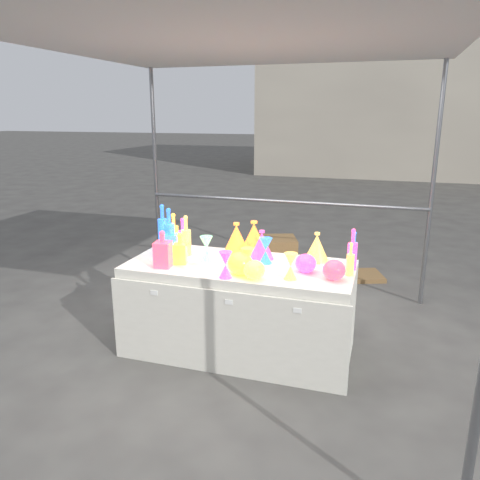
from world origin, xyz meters
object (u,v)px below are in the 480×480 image
(cardboard_box_closed, at_px, (272,254))
(decanter_0, at_px, (180,248))
(lampshade_0, at_px, (236,238))
(globe_0, at_px, (240,265))
(display_table, at_px, (240,308))

(cardboard_box_closed, distance_m, decanter_0, 2.30)
(lampshade_0, bearing_deg, globe_0, -57.88)
(display_table, bearing_deg, cardboard_box_closed, 96.30)
(display_table, bearing_deg, lampshade_0, 112.61)
(display_table, height_order, decanter_0, decanter_0)
(display_table, distance_m, decanter_0, 0.69)
(cardboard_box_closed, relative_size, lampshade_0, 2.15)
(cardboard_box_closed, xyz_separation_m, lampshade_0, (0.11, -1.79, 0.67))
(display_table, distance_m, lampshade_0, 0.60)
(globe_0, bearing_deg, display_table, 108.42)
(cardboard_box_closed, relative_size, decanter_0, 2.29)
(display_table, height_order, globe_0, globe_0)
(cardboard_box_closed, height_order, lampshade_0, lampshade_0)
(cardboard_box_closed, bearing_deg, decanter_0, -116.13)
(decanter_0, height_order, globe_0, decanter_0)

